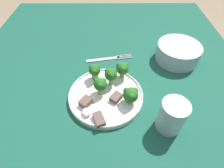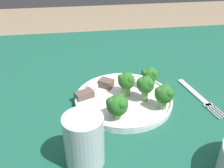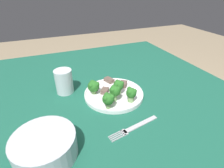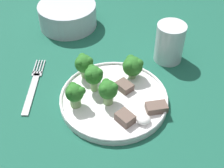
{
  "view_description": "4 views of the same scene",
  "coord_description": "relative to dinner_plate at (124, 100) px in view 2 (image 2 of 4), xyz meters",
  "views": [
    {
      "loc": [
        0.41,
        0.02,
        1.21
      ],
      "look_at": [
        0.04,
        0.02,
        0.81
      ],
      "focal_mm": 28.0,
      "sensor_mm": 36.0,
      "label": 1
    },
    {
      "loc": [
        0.17,
        0.52,
        1.14
      ],
      "look_at": [
        0.09,
        -0.02,
        0.81
      ],
      "focal_mm": 42.0,
      "sensor_mm": 36.0,
      "label": 2
    },
    {
      "loc": [
        -0.48,
        0.23,
        1.17
      ],
      "look_at": [
        0.09,
        -0.0,
        0.81
      ],
      "focal_mm": 28.0,
      "sensor_mm": 36.0,
      "label": 3
    },
    {
      "loc": [
        0.15,
        -0.46,
        1.27
      ],
      "look_at": [
        0.05,
        0.01,
        0.81
      ],
      "focal_mm": 50.0,
      "sensor_mm": 36.0,
      "label": 4
    }
  ],
  "objects": [
    {
      "name": "broccoli_floret_near_rim_left",
      "position": [
        -0.08,
        -0.04,
        0.04
      ],
      "size": [
        0.04,
        0.04,
        0.06
      ],
      "color": "#7FA866",
      "rests_on": "dinner_plate"
    },
    {
      "name": "table",
      "position": [
        -0.06,
        -0.0,
        -0.1
      ],
      "size": [
        1.32,
        1.06,
        0.77
      ],
      "color": "#195642",
      "rests_on": "ground_plane"
    },
    {
      "name": "dinner_plate",
      "position": [
        0.0,
        0.0,
        0.0
      ],
      "size": [
        0.24,
        0.24,
        0.02
      ],
      "color": "white",
      "rests_on": "table"
    },
    {
      "name": "meat_slice_rear_slice",
      "position": [
        0.02,
        0.03,
        0.01
      ],
      "size": [
        0.04,
        0.04,
        0.02
      ],
      "color": "brown",
      "rests_on": "dinner_plate"
    },
    {
      "name": "drinking_glass",
      "position": [
        0.1,
        0.17,
        0.04
      ],
      "size": [
        0.07,
        0.07,
        0.1
      ],
      "color": "silver",
      "rests_on": "table"
    },
    {
      "name": "broccoli_floret_back_left",
      "position": [
        -0.05,
        0.01,
        0.05
      ],
      "size": [
        0.04,
        0.04,
        0.06
      ],
      "color": "#7FA866",
      "rests_on": "dinner_plate"
    },
    {
      "name": "broccoli_floret_center_back",
      "position": [
        -0.08,
        0.05,
        0.04
      ],
      "size": [
        0.04,
        0.04,
        0.06
      ],
      "color": "#7FA866",
      "rests_on": "dinner_plate"
    },
    {
      "name": "broccoli_floret_front_left",
      "position": [
        0.03,
        0.07,
        0.04
      ],
      "size": [
        0.05,
        0.05,
        0.06
      ],
      "color": "#7FA866",
      "rests_on": "dinner_plate"
    },
    {
      "name": "meat_slice_front_slice",
      "position": [
        0.04,
        -0.06,
        0.01
      ],
      "size": [
        0.05,
        0.04,
        0.02
      ],
      "color": "brown",
      "rests_on": "dinner_plate"
    },
    {
      "name": "meat_slice_middle_slice",
      "position": [
        0.09,
        -0.02,
        0.01
      ],
      "size": [
        0.05,
        0.04,
        0.02
      ],
      "color": "brown",
      "rests_on": "dinner_plate"
    },
    {
      "name": "fork",
      "position": [
        -0.19,
        0.01,
        -0.01
      ],
      "size": [
        0.05,
        0.18,
        0.0
      ],
      "color": "#B2B2B7",
      "rests_on": "table"
    },
    {
      "name": "broccoli_floret_center_left",
      "position": [
        -0.01,
        -0.02,
        0.04
      ],
      "size": [
        0.04,
        0.04,
        0.06
      ],
      "color": "#7FA866",
      "rests_on": "dinner_plate"
    },
    {
      "name": "sauce_dollop",
      "position": [
        0.07,
        -0.06,
        0.01
      ],
      "size": [
        0.03,
        0.03,
        0.02
      ],
      "color": "white",
      "rests_on": "dinner_plate"
    }
  ]
}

